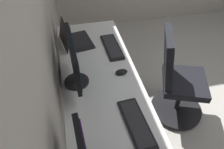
# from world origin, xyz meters

# --- Properties ---
(wall_back) EXTENTS (4.98, 0.10, 2.60)m
(wall_back) POSITION_xyz_m (0.00, 1.97, 1.30)
(wall_back) COLOR beige
(wall_back) RESTS_ON ground
(desk) EXTENTS (2.25, 0.64, 0.73)m
(desk) POSITION_xyz_m (-0.11, 1.58, 0.66)
(desk) COLOR white
(desk) RESTS_ON ground
(drawer_pedestal) EXTENTS (0.40, 0.51, 0.69)m
(drawer_pedestal) POSITION_xyz_m (0.33, 1.60, 0.35)
(drawer_pedestal) COLOR white
(drawer_pedestal) RESTS_ON ground
(monitor_primary) EXTENTS (0.53, 0.20, 0.40)m
(monitor_primary) POSITION_xyz_m (0.10, 1.77, 0.96)
(monitor_primary) COLOR black
(monitor_primary) RESTS_ON desk
(laptop_leftmost) EXTENTS (0.38, 0.34, 0.22)m
(laptop_leftmost) POSITION_xyz_m (0.66, 1.74, 0.78)
(laptop_leftmost) COLOR black
(laptop_leftmost) RESTS_ON desk
(keyboard_main) EXTENTS (0.43, 0.17, 0.02)m
(keyboard_main) POSITION_xyz_m (-0.40, 1.42, 0.74)
(keyboard_main) COLOR black
(keyboard_main) RESTS_ON desk
(keyboard_spare) EXTENTS (0.42, 0.16, 0.02)m
(keyboard_spare) POSITION_xyz_m (0.50, 1.39, 0.74)
(keyboard_spare) COLOR black
(keyboard_spare) RESTS_ON desk
(mouse_main) EXTENTS (0.06, 0.10, 0.03)m
(mouse_main) POSITION_xyz_m (0.12, 1.39, 0.75)
(mouse_main) COLOR black
(mouse_main) RESTS_ON desk
(office_chair) EXTENTS (0.56, 0.61, 0.97)m
(office_chair) POSITION_xyz_m (0.16, 0.80, 0.46)
(office_chair) COLOR black
(office_chair) RESTS_ON ground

